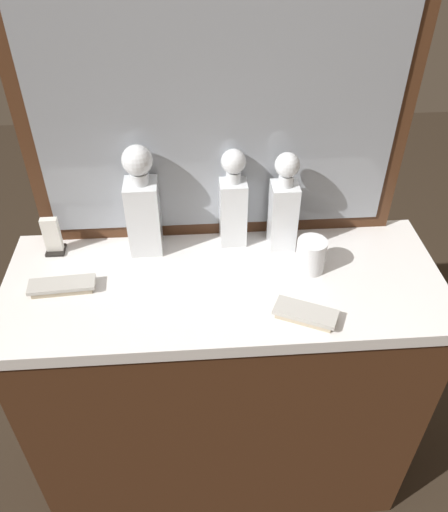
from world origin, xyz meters
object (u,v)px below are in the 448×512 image
object	(u,v)px
crystal_decanter_left	(233,207)
silver_brush_far_left	(62,286)
silver_brush_right	(305,314)
crystal_decanter_center	(283,211)
crystal_decanter_front	(143,210)
crystal_tumbler_left	(311,256)
napkin_holder	(53,238)

from	to	relation	value
crystal_decanter_left	silver_brush_far_left	size ratio (longest dim) A/B	1.68
silver_brush_right	crystal_decanter_center	bearing A→B (deg)	92.92
silver_brush_far_left	crystal_decanter_front	bearing A→B (deg)	37.66
crystal_decanter_left	crystal_decanter_center	bearing A→B (deg)	-13.85
crystal_decanter_center	crystal_tumbler_left	distance (m)	0.14
crystal_decanter_front	crystal_tumbler_left	bearing A→B (deg)	-15.55
crystal_decanter_front	crystal_decanter_center	xyz separation A→B (m)	(0.37, -0.01, -0.01)
crystal_tumbler_left	silver_brush_right	world-z (taller)	crystal_tumbler_left
crystal_decanter_left	napkin_holder	xyz separation A→B (m)	(-0.50, -0.02, -0.07)
silver_brush_right	crystal_decanter_left	bearing A→B (deg)	114.84
crystal_decanter_left	silver_brush_far_left	bearing A→B (deg)	-158.33
crystal_decanter_front	crystal_decanter_left	distance (m)	0.24
silver_brush_right	crystal_tumbler_left	bearing A→B (deg)	75.42
crystal_decanter_left	crystal_tumbler_left	xyz separation A→B (m)	(0.19, -0.14, -0.07)
crystal_decanter_center	napkin_holder	xyz separation A→B (m)	(-0.63, 0.02, -0.07)
crystal_decanter_center	crystal_decanter_left	distance (m)	0.14
crystal_decanter_center	crystal_decanter_front	bearing A→B (deg)	177.78
crystal_decanter_center	crystal_decanter_left	size ratio (longest dim) A/B	1.01
crystal_decanter_center	silver_brush_far_left	size ratio (longest dim) A/B	1.69
crystal_tumbler_left	napkin_holder	distance (m)	0.70
crystal_decanter_left	silver_brush_right	size ratio (longest dim) A/B	1.76
crystal_decanter_front	napkin_holder	world-z (taller)	crystal_decanter_front
crystal_tumbler_left	crystal_decanter_center	bearing A→B (deg)	119.83
crystal_decanter_center	crystal_tumbler_left	world-z (taller)	crystal_decanter_center
crystal_decanter_center	crystal_decanter_left	bearing A→B (deg)	166.15
crystal_decanter_center	napkin_holder	distance (m)	0.63
crystal_decanter_front	crystal_decanter_left	xyz separation A→B (m)	(0.24, 0.02, -0.01)
crystal_tumbler_left	napkin_holder	world-z (taller)	napkin_holder
crystal_decanter_center	silver_brush_far_left	distance (m)	0.61
crystal_decanter_left	napkin_holder	world-z (taller)	crystal_decanter_left
crystal_decanter_front	crystal_tumbler_left	distance (m)	0.46
crystal_decanter_front	crystal_decanter_left	bearing A→B (deg)	4.34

